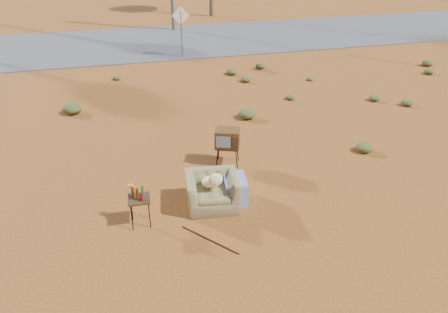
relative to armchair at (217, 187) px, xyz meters
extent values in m
plane|color=#95521D|center=(-0.17, -0.45, -0.44)|extent=(140.00, 140.00, 0.00)
cube|color=#565659|center=(-0.17, 14.55, -0.42)|extent=(140.00, 7.00, 0.04)
imported|color=olive|center=(-0.10, -0.01, 0.03)|extent=(1.16, 0.83, 0.95)
ellipsoid|color=#FFE39B|center=(-0.14, 0.05, 0.11)|extent=(0.34, 0.34, 0.20)
ellipsoid|color=#FFE39B|center=(-0.07, -0.19, 0.29)|extent=(0.30, 0.15, 0.30)
cube|color=navy|center=(0.42, 0.03, -0.17)|extent=(0.54, 0.76, 0.56)
cube|color=black|center=(0.69, 1.65, 0.03)|extent=(0.62, 0.55, 0.03)
cylinder|color=black|center=(0.41, 1.56, -0.21)|extent=(0.03, 0.03, 0.47)
cylinder|color=black|center=(0.85, 1.40, -0.21)|extent=(0.03, 0.03, 0.47)
cylinder|color=black|center=(0.54, 1.91, -0.21)|extent=(0.03, 0.03, 0.47)
cylinder|color=black|center=(0.98, 1.74, -0.21)|extent=(0.03, 0.03, 0.47)
cube|color=brown|center=(0.69, 1.65, 0.27)|extent=(0.71, 0.63, 0.45)
cube|color=gray|center=(0.53, 1.46, 0.27)|extent=(0.33, 0.14, 0.28)
cube|color=#472D19|center=(0.80, 1.36, 0.27)|extent=(0.13, 0.07, 0.32)
cube|color=#3A2815|center=(-1.62, -0.27, 0.15)|extent=(0.45, 0.45, 0.03)
cylinder|color=black|center=(-1.80, -0.43, -0.15)|extent=(0.02, 0.02, 0.60)
cylinder|color=black|center=(-1.46, -0.45, -0.15)|extent=(0.02, 0.02, 0.60)
cylinder|color=black|center=(-1.78, -0.09, -0.15)|extent=(0.02, 0.02, 0.60)
cylinder|color=black|center=(-1.44, -0.11, -0.15)|extent=(0.02, 0.02, 0.60)
cylinder|color=#45220B|center=(-1.72, -0.23, 0.28)|extent=(0.06, 0.06, 0.22)
cylinder|color=#45220B|center=(-1.65, -0.34, 0.29)|extent=(0.06, 0.06, 0.24)
cylinder|color=#2E5E28|center=(-1.53, -0.19, 0.27)|extent=(0.05, 0.05, 0.20)
cylinder|color=red|center=(-1.58, -0.36, 0.22)|extent=(0.05, 0.05, 0.11)
cylinder|color=silver|center=(-1.74, -0.14, 0.23)|extent=(0.07, 0.07, 0.12)
ellipsoid|color=yellow|center=(-1.74, -0.14, 0.38)|extent=(0.14, 0.14, 0.10)
cylinder|color=#502215|center=(-0.42, -1.14, -0.43)|extent=(0.87, 1.08, 0.04)
cylinder|color=brown|center=(1.33, 11.55, 0.56)|extent=(0.06, 0.06, 2.00)
cube|color=silver|center=(1.33, 11.55, 1.36)|extent=(0.78, 0.04, 0.78)
ellipsoid|color=#4A5726|center=(4.33, 1.35, -0.32)|extent=(0.44, 0.44, 0.24)
ellipsoid|color=#4A5726|center=(-3.17, 6.05, -0.28)|extent=(0.60, 0.60, 0.33)
ellipsoid|color=#4A5726|center=(6.63, 4.55, -0.34)|extent=(0.36, 0.36, 0.20)
ellipsoid|color=#4A5726|center=(3.03, 7.55, -0.33)|extent=(0.40, 0.40, 0.22)
ellipsoid|color=#4A5726|center=(-1.67, 9.05, -0.36)|extent=(0.30, 0.30, 0.17)
camera|label=1|loc=(-1.85, -7.53, 4.91)|focal=35.00mm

